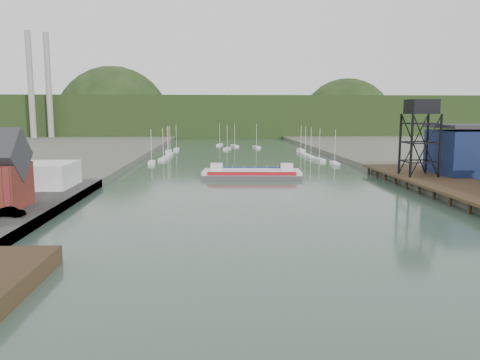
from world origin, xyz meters
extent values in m
plane|color=#2B4239|center=(0.00, 0.00, 0.00)|extent=(600.00, 600.00, 0.00)
cube|color=black|center=(37.00, 45.00, 1.90)|extent=(14.00, 70.00, 0.50)
cylinder|color=black|center=(31.00, 45.00, 0.80)|extent=(0.60, 0.60, 2.20)
cube|color=silver|center=(-44.00, 50.00, 3.85)|extent=(18.00, 12.00, 4.50)
cylinder|color=black|center=(32.00, 55.00, 8.65)|extent=(0.50, 0.50, 13.00)
cylinder|color=black|center=(38.00, 55.00, 8.65)|extent=(0.50, 0.50, 13.00)
cylinder|color=black|center=(32.00, 61.00, 8.65)|extent=(0.50, 0.50, 13.00)
cylinder|color=black|center=(38.00, 61.00, 8.65)|extent=(0.50, 0.50, 13.00)
cube|color=black|center=(35.00, 58.00, 16.65)|extent=(5.50, 5.50, 3.00)
cube|color=silver|center=(-27.54, 103.89, 0.35)|extent=(2.67, 7.65, 0.90)
cube|color=silver|center=(-25.28, 115.30, 0.35)|extent=(2.81, 7.67, 0.90)
cube|color=silver|center=(-24.71, 124.17, 0.35)|extent=(2.35, 7.59, 0.90)
cube|color=silver|center=(-24.81, 134.09, 0.35)|extent=(2.01, 7.50, 0.90)
cube|color=silver|center=(-26.64, 146.33, 0.35)|extent=(2.00, 7.50, 0.90)
cube|color=silver|center=(-24.32, 156.17, 0.35)|extent=(2.16, 7.54, 0.90)
cube|color=silver|center=(27.56, 99.03, 0.35)|extent=(2.53, 7.62, 0.90)
cube|color=silver|center=(25.46, 110.51, 0.35)|extent=(2.76, 7.67, 0.90)
cube|color=silver|center=(24.46, 119.29, 0.35)|extent=(2.22, 7.56, 0.90)
cube|color=silver|center=(24.27, 128.28, 0.35)|extent=(2.18, 7.54, 0.90)
cube|color=silver|center=(24.67, 139.38, 0.35)|extent=(2.46, 7.61, 0.90)
cube|color=silver|center=(26.78, 150.99, 0.35)|extent=(2.48, 7.61, 0.90)
cube|color=silver|center=(-3.16, 160.00, 0.35)|extent=(3.78, 7.76, 0.90)
cube|color=silver|center=(10.04, 168.00, 0.35)|extent=(3.31, 7.74, 0.90)
cube|color=silver|center=(0.66, 176.00, 0.35)|extent=(3.76, 7.76, 0.90)
cube|color=silver|center=(-6.11, 184.00, 0.35)|extent=(3.40, 7.74, 0.90)
cylinder|color=#999994|center=(-110.00, 230.00, 30.00)|extent=(3.20, 3.20, 60.00)
cylinder|color=#999994|center=(-102.00, 235.00, 30.00)|extent=(3.20, 3.20, 60.00)
cube|color=black|center=(0.00, 300.00, 12.00)|extent=(500.00, 120.00, 28.00)
sphere|color=black|center=(-80.00, 300.00, 8.00)|extent=(80.00, 80.00, 80.00)
sphere|color=black|center=(90.00, 310.00, 6.00)|extent=(70.00, 70.00, 70.00)
cube|color=#4A4A4C|center=(0.53, 72.35, 0.47)|extent=(23.95, 10.92, 0.93)
cube|color=silver|center=(0.53, 72.35, 1.31)|extent=(23.95, 10.92, 0.75)
cube|color=red|center=(0.21, 67.64, 1.50)|extent=(20.52, 1.54, 0.84)
cube|color=navy|center=(0.86, 77.06, 1.50)|extent=(20.52, 1.54, 0.84)
cube|color=silver|center=(-7.86, 72.92, 2.43)|extent=(2.99, 2.99, 1.87)
cube|color=silver|center=(8.93, 71.77, 2.43)|extent=(2.99, 2.99, 1.87)
imported|color=#999999|center=(-35.55, 24.00, 2.23)|extent=(4.02, 2.15, 1.26)
camera|label=1|loc=(-8.07, -38.67, 15.30)|focal=35.00mm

